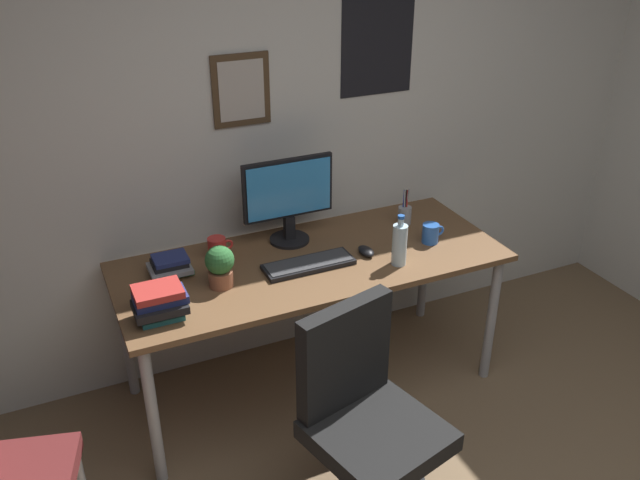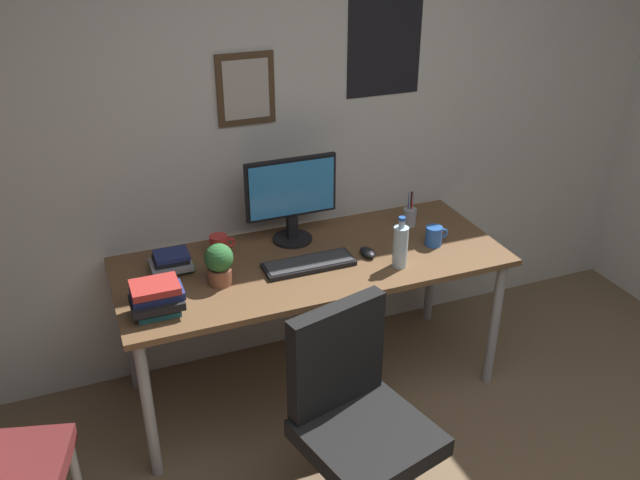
% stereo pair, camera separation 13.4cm
% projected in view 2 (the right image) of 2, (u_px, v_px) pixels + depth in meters
% --- Properties ---
extents(wall_back, '(4.40, 0.10, 2.60)m').
position_uv_depth(wall_back, '(301.00, 118.00, 3.36)').
color(wall_back, silver).
rests_on(wall_back, ground_plane).
extents(desk, '(1.86, 0.76, 0.75)m').
position_uv_depth(desk, '(312.00, 271.00, 3.23)').
color(desk, brown).
rests_on(desk, ground_plane).
extents(office_chair, '(0.58, 0.58, 0.95)m').
position_uv_depth(office_chair, '(355.00, 413.00, 2.57)').
color(office_chair, black).
rests_on(office_chair, ground_plane).
extents(monitor, '(0.46, 0.20, 0.43)m').
position_uv_depth(monitor, '(291.00, 196.00, 3.26)').
color(monitor, black).
rests_on(monitor, desk).
extents(keyboard, '(0.43, 0.15, 0.03)m').
position_uv_depth(keyboard, '(309.00, 264.00, 3.12)').
color(keyboard, black).
rests_on(keyboard, desk).
extents(computer_mouse, '(0.06, 0.11, 0.04)m').
position_uv_depth(computer_mouse, '(367.00, 252.00, 3.21)').
color(computer_mouse, black).
rests_on(computer_mouse, desk).
extents(water_bottle, '(0.07, 0.07, 0.25)m').
position_uv_depth(water_bottle, '(400.00, 246.00, 3.09)').
color(water_bottle, silver).
rests_on(water_bottle, desk).
extents(coffee_mug_near, '(0.13, 0.09, 0.10)m').
position_uv_depth(coffee_mug_near, '(219.00, 245.00, 3.21)').
color(coffee_mug_near, red).
rests_on(coffee_mug_near, desk).
extents(coffee_mug_far, '(0.12, 0.08, 0.10)m').
position_uv_depth(coffee_mug_far, '(434.00, 236.00, 3.30)').
color(coffee_mug_far, '#2659B2').
rests_on(coffee_mug_far, desk).
extents(potted_plant, '(0.13, 0.13, 0.20)m').
position_uv_depth(potted_plant, '(219.00, 263.00, 2.95)').
color(potted_plant, brown).
rests_on(potted_plant, desk).
extents(pen_cup, '(0.07, 0.07, 0.20)m').
position_uv_depth(pen_cup, '(410.00, 216.00, 3.49)').
color(pen_cup, '#9EA0A5').
rests_on(pen_cup, desk).
extents(book_stack_left, '(0.20, 0.17, 0.09)m').
position_uv_depth(book_stack_left, '(172.00, 262.00, 3.08)').
color(book_stack_left, '#33723F').
rests_on(book_stack_left, desk).
extents(book_stack_right, '(0.22, 0.17, 0.14)m').
position_uv_depth(book_stack_right, '(156.00, 298.00, 2.75)').
color(book_stack_right, '#26727A').
rests_on(book_stack_right, desk).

